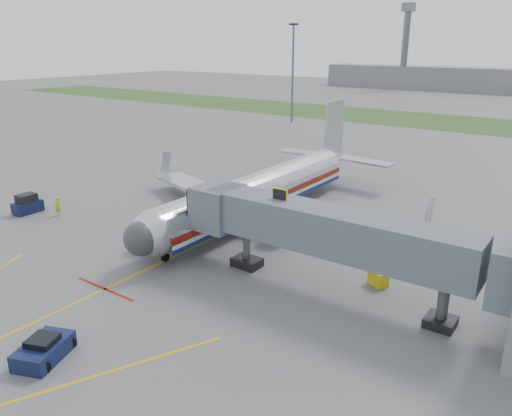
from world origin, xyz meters
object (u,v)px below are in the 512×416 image
Objects in this scene: baggage_tug at (27,205)px; ramp_worker at (58,206)px; pushback_tug at (44,350)px; airliner at (260,191)px; belt_loader at (241,206)px.

baggage_tug reaches higher than ramp_worker.
baggage_tug is 3.61m from ramp_worker.
pushback_tug is at bearing -56.14° from ramp_worker.
airliner is 12.37× the size of baggage_tug.
pushback_tug is 1.31× the size of baggage_tug.
belt_loader is at bearing 18.87° from ramp_worker.
baggage_tug is 1.49× the size of ramp_worker.
airliner reaches higher than baggage_tug.
ramp_worker is (3.36, 1.32, 0.08)m from baggage_tug.
belt_loader reaches higher than pushback_tug.
airliner is 20.53m from ramp_worker.
airliner reaches higher than pushback_tug.
pushback_tug is at bearing -81.43° from airliner.
ramp_worker is (-14.32, -11.79, 0.37)m from belt_loader.
ramp_worker is at bearing -140.52° from belt_loader.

